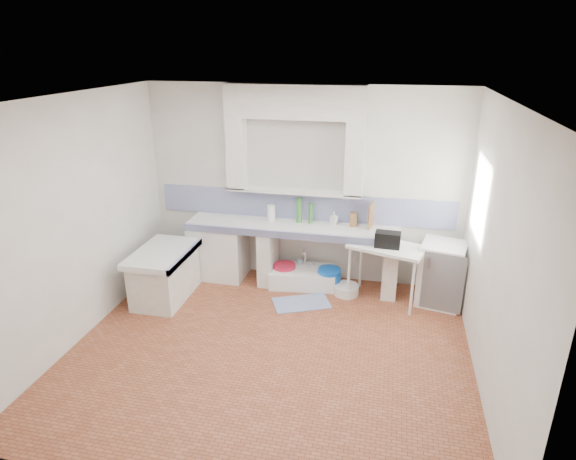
% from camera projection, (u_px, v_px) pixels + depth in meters
% --- Properties ---
extents(floor, '(4.50, 4.50, 0.00)m').
position_uv_depth(floor, '(270.00, 350.00, 5.55)').
color(floor, '#995135').
rests_on(floor, ground).
extents(ceiling, '(4.50, 4.50, 0.00)m').
position_uv_depth(ceiling, '(265.00, 99.00, 4.55)').
color(ceiling, white).
rests_on(ceiling, ground).
extents(wall_back, '(4.50, 0.00, 4.50)m').
position_uv_depth(wall_back, '(303.00, 186.00, 6.87)').
color(wall_back, white).
rests_on(wall_back, ground).
extents(wall_front, '(4.50, 0.00, 4.50)m').
position_uv_depth(wall_front, '(193.00, 346.00, 3.23)').
color(wall_front, white).
rests_on(wall_front, ground).
extents(wall_left, '(0.00, 4.50, 4.50)m').
position_uv_depth(wall_left, '(76.00, 221.00, 5.50)').
color(wall_left, white).
rests_on(wall_left, ground).
extents(wall_right, '(0.00, 4.50, 4.50)m').
position_uv_depth(wall_right, '(496.00, 256.00, 4.60)').
color(wall_right, white).
rests_on(wall_right, ground).
extents(alcove_mass, '(1.90, 0.25, 0.45)m').
position_uv_depth(alcove_mass, '(295.00, 102.00, 6.36)').
color(alcove_mass, white).
rests_on(alcove_mass, ground).
extents(window_frame, '(0.35, 0.86, 1.06)m').
position_uv_depth(window_frame, '(496.00, 200.00, 5.59)').
color(window_frame, '#331C10').
rests_on(window_frame, ground).
extents(lace_valance, '(0.01, 0.84, 0.24)m').
position_uv_depth(lace_valance, '(488.00, 167.00, 5.48)').
color(lace_valance, white).
rests_on(lace_valance, ground).
extents(counter_slab, '(3.00, 0.60, 0.08)m').
position_uv_depth(counter_slab, '(292.00, 228.00, 6.81)').
color(counter_slab, white).
rests_on(counter_slab, ground).
extents(counter_lip, '(3.00, 0.04, 0.10)m').
position_uv_depth(counter_lip, '(287.00, 235.00, 6.56)').
color(counter_lip, navy).
rests_on(counter_lip, ground).
extents(counter_pier_left, '(0.20, 0.55, 0.82)m').
position_uv_depth(counter_pier_left, '(200.00, 249.00, 7.25)').
color(counter_pier_left, white).
rests_on(counter_pier_left, ground).
extents(counter_pier_mid, '(0.20, 0.55, 0.82)m').
position_uv_depth(counter_pier_mid, '(268.00, 255.00, 7.05)').
color(counter_pier_mid, white).
rests_on(counter_pier_mid, ground).
extents(counter_pier_right, '(0.20, 0.55, 0.82)m').
position_uv_depth(counter_pier_right, '(390.00, 266.00, 6.70)').
color(counter_pier_right, white).
rests_on(counter_pier_right, ground).
extents(peninsula_top, '(0.70, 1.10, 0.08)m').
position_uv_depth(peninsula_top, '(163.00, 254.00, 6.47)').
color(peninsula_top, white).
rests_on(peninsula_top, ground).
extents(peninsula_base, '(0.60, 1.00, 0.62)m').
position_uv_depth(peninsula_base, '(165.00, 277.00, 6.60)').
color(peninsula_base, white).
rests_on(peninsula_base, ground).
extents(peninsula_lip, '(0.04, 1.10, 0.10)m').
position_uv_depth(peninsula_lip, '(186.00, 256.00, 6.41)').
color(peninsula_lip, navy).
rests_on(peninsula_lip, ground).
extents(backsplash, '(4.27, 0.03, 0.40)m').
position_uv_depth(backsplash, '(303.00, 206.00, 6.97)').
color(backsplash, navy).
rests_on(backsplash, ground).
extents(stove, '(0.60, 0.58, 0.84)m').
position_uv_depth(stove, '(225.00, 250.00, 7.18)').
color(stove, white).
rests_on(stove, ground).
extents(sink, '(0.99, 0.61, 0.22)m').
position_uv_depth(sink, '(303.00, 278.00, 7.02)').
color(sink, white).
rests_on(sink, ground).
extents(side_table, '(1.08, 0.80, 0.04)m').
position_uv_depth(side_table, '(385.00, 273.00, 6.50)').
color(side_table, white).
rests_on(side_table, ground).
extents(fridge, '(0.66, 0.66, 0.85)m').
position_uv_depth(fridge, '(441.00, 274.00, 6.43)').
color(fridge, white).
rests_on(fridge, ground).
extents(bucket_red, '(0.33, 0.33, 0.30)m').
position_uv_depth(bucket_red, '(284.00, 274.00, 7.04)').
color(bucket_red, '#BE1C39').
rests_on(bucket_red, ground).
extents(bucket_orange, '(0.32, 0.32, 0.23)m').
position_uv_depth(bucket_orange, '(304.00, 281.00, 6.90)').
color(bucket_orange, orange).
rests_on(bucket_orange, ground).
extents(bucket_blue, '(0.37, 0.37, 0.31)m').
position_uv_depth(bucket_blue, '(329.00, 279.00, 6.89)').
color(bucket_blue, blue).
rests_on(bucket_blue, ground).
extents(basin_white, '(0.46, 0.46, 0.14)m').
position_uv_depth(basin_white, '(346.00, 290.00, 6.77)').
color(basin_white, white).
rests_on(basin_white, ground).
extents(water_bottle_a, '(0.11, 0.11, 0.32)m').
position_uv_depth(water_bottle_a, '(300.00, 269.00, 7.18)').
color(water_bottle_a, silver).
rests_on(water_bottle_a, ground).
extents(water_bottle_b, '(0.10, 0.10, 0.29)m').
position_uv_depth(water_bottle_b, '(312.00, 271.00, 7.15)').
color(water_bottle_b, silver).
rests_on(water_bottle_b, ground).
extents(black_bag, '(0.34, 0.20, 0.20)m').
position_uv_depth(black_bag, '(388.00, 240.00, 6.28)').
color(black_bag, black).
rests_on(black_bag, side_table).
extents(green_bottle_a, '(0.09, 0.09, 0.36)m').
position_uv_depth(green_bottle_a, '(299.00, 210.00, 6.86)').
color(green_bottle_a, '#367531').
rests_on(green_bottle_a, counter_slab).
extents(green_bottle_b, '(0.08, 0.08, 0.30)m').
position_uv_depth(green_bottle_b, '(311.00, 213.00, 6.84)').
color(green_bottle_b, '#367531').
rests_on(green_bottle_b, counter_slab).
extents(knife_block, '(0.10, 0.08, 0.20)m').
position_uv_depth(knife_block, '(354.00, 220.00, 6.73)').
color(knife_block, brown).
rests_on(knife_block, counter_slab).
extents(cutting_board, '(0.07, 0.25, 0.34)m').
position_uv_depth(cutting_board, '(371.00, 216.00, 6.66)').
color(cutting_board, brown).
rests_on(cutting_board, counter_slab).
extents(paper_towel, '(0.14, 0.14, 0.23)m').
position_uv_depth(paper_towel, '(271.00, 213.00, 6.94)').
color(paper_towel, white).
rests_on(paper_towel, counter_slab).
extents(soap_bottle, '(0.11, 0.11, 0.19)m').
position_uv_depth(soap_bottle, '(334.00, 218.00, 6.79)').
color(soap_bottle, white).
rests_on(soap_bottle, counter_slab).
extents(rug, '(0.86, 0.70, 0.01)m').
position_uv_depth(rug, '(301.00, 303.00, 6.54)').
color(rug, '#28408E').
rests_on(rug, ground).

